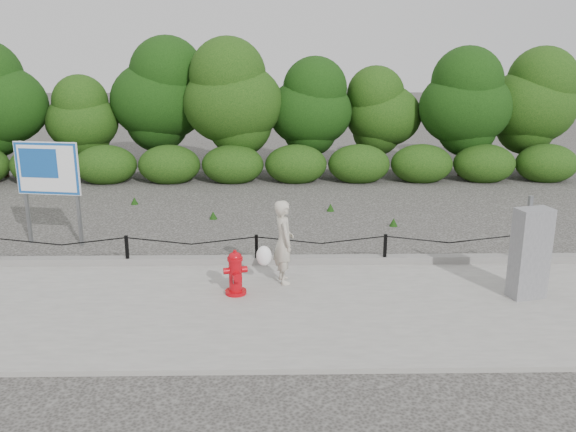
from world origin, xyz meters
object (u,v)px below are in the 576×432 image
at_px(utility_cabinet, 530,253).
at_px(advertising_sign, 48,173).
at_px(fire_hydrant, 235,273).
at_px(pedestrian, 282,243).

height_order(utility_cabinet, advertising_sign, advertising_sign).
distance_m(utility_cabinet, advertising_sign, 9.64).
relative_size(fire_hydrant, advertising_sign, 0.35).
xyz_separation_m(pedestrian, advertising_sign, (-4.94, 2.45, 0.77)).
xyz_separation_m(pedestrian, utility_cabinet, (4.13, -0.73, 0.03)).
bearing_deg(pedestrian, utility_cabinet, -111.74).
bearing_deg(advertising_sign, utility_cabinet, -10.03).
bearing_deg(advertising_sign, pedestrian, -17.07).
height_order(pedestrian, utility_cabinet, utility_cabinet).
bearing_deg(fire_hydrant, advertising_sign, 130.05).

